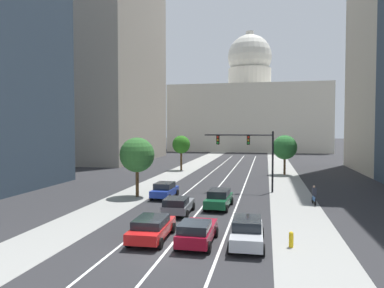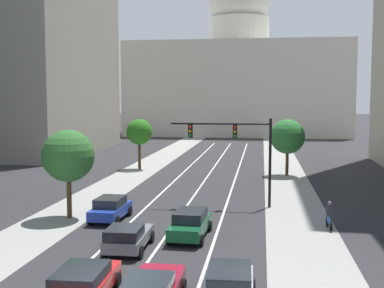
{
  "view_description": "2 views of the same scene",
  "coord_description": "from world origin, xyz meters",
  "px_view_note": "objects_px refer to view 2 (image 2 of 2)",
  "views": [
    {
      "loc": [
        5.3,
        -19.01,
        6.71
      ],
      "look_at": [
        -0.94,
        11.17,
        5.39
      ],
      "focal_mm": 33.62,
      "sensor_mm": 36.0,
      "label": 1
    },
    {
      "loc": [
        5.39,
        -16.33,
        7.9
      ],
      "look_at": [
        1.15,
        13.65,
        5.09
      ],
      "focal_mm": 46.44,
      "sensor_mm": 36.0,
      "label": 2
    }
  ],
  "objects_px": {
    "street_tree_near_left": "(139,132)",
    "street_tree_mid_left": "(68,156)",
    "car_green": "(190,223)",
    "car_gray": "(128,237)",
    "capitol_building": "(238,80)",
    "car_red": "(82,284)",
    "street_tree_near_right": "(288,137)",
    "car_blue": "(110,208)",
    "traffic_signal_mast": "(238,143)",
    "cyclist": "(329,215)"
  },
  "relations": [
    {
      "from": "street_tree_mid_left",
      "to": "car_red",
      "type": "bearing_deg",
      "value": -66.16
    },
    {
      "from": "street_tree_near_right",
      "to": "traffic_signal_mast",
      "type": "bearing_deg",
      "value": -105.63
    },
    {
      "from": "car_gray",
      "to": "car_blue",
      "type": "bearing_deg",
      "value": 23.65
    },
    {
      "from": "car_blue",
      "to": "street_tree_mid_left",
      "type": "relative_size",
      "value": 0.69
    },
    {
      "from": "car_blue",
      "to": "street_tree_near_left",
      "type": "relative_size",
      "value": 0.72
    },
    {
      "from": "car_green",
      "to": "traffic_signal_mast",
      "type": "xyz_separation_m",
      "value": [
        2.26,
        8.48,
        3.86
      ]
    },
    {
      "from": "car_red",
      "to": "car_blue",
      "type": "xyz_separation_m",
      "value": [
        -2.85,
        12.7,
        0.04
      ]
    },
    {
      "from": "cyclist",
      "to": "street_tree_near_left",
      "type": "distance_m",
      "value": 29.35
    },
    {
      "from": "car_gray",
      "to": "cyclist",
      "type": "distance_m",
      "value": 12.36
    },
    {
      "from": "car_blue",
      "to": "street_tree_near_left",
      "type": "height_order",
      "value": "street_tree_near_left"
    },
    {
      "from": "capitol_building",
      "to": "car_blue",
      "type": "height_order",
      "value": "capitol_building"
    },
    {
      "from": "capitol_building",
      "to": "car_red",
      "type": "distance_m",
      "value": 95.46
    },
    {
      "from": "street_tree_near_left",
      "to": "car_green",
      "type": "bearing_deg",
      "value": -70.03
    },
    {
      "from": "traffic_signal_mast",
      "to": "car_green",
      "type": "bearing_deg",
      "value": -104.95
    },
    {
      "from": "car_blue",
      "to": "street_tree_mid_left",
      "type": "distance_m",
      "value": 4.4
    },
    {
      "from": "car_blue",
      "to": "street_tree_near_left",
      "type": "distance_m",
      "value": 23.52
    },
    {
      "from": "car_gray",
      "to": "car_red",
      "type": "height_order",
      "value": "car_gray"
    },
    {
      "from": "capitol_building",
      "to": "car_blue",
      "type": "bearing_deg",
      "value": -92.98
    },
    {
      "from": "capitol_building",
      "to": "street_tree_near_right",
      "type": "relative_size",
      "value": 8.03
    },
    {
      "from": "capitol_building",
      "to": "car_gray",
      "type": "xyz_separation_m",
      "value": [
        -1.42,
        -88.24,
        -11.21
      ]
    },
    {
      "from": "street_tree_near_right",
      "to": "cyclist",
      "type": "bearing_deg",
      "value": -85.87
    },
    {
      "from": "car_red",
      "to": "street_tree_near_right",
      "type": "height_order",
      "value": "street_tree_near_right"
    },
    {
      "from": "car_blue",
      "to": "cyclist",
      "type": "relative_size",
      "value": 2.36
    },
    {
      "from": "car_green",
      "to": "car_gray",
      "type": "height_order",
      "value": "car_green"
    },
    {
      "from": "car_gray",
      "to": "street_tree_near_right",
      "type": "xyz_separation_m",
      "value": [
        9.38,
        26.72,
        3.24
      ]
    },
    {
      "from": "street_tree_near_left",
      "to": "car_gray",
      "type": "bearing_deg",
      "value": -77.1
    },
    {
      "from": "car_green",
      "to": "cyclist",
      "type": "bearing_deg",
      "value": -67.76
    },
    {
      "from": "street_tree_near_left",
      "to": "capitol_building",
      "type": "bearing_deg",
      "value": 82.21
    },
    {
      "from": "car_gray",
      "to": "street_tree_mid_left",
      "type": "height_order",
      "value": "street_tree_mid_left"
    },
    {
      "from": "car_green",
      "to": "street_tree_mid_left",
      "type": "distance_m",
      "value": 9.81
    },
    {
      "from": "street_tree_near_left",
      "to": "street_tree_mid_left",
      "type": "height_order",
      "value": "street_tree_mid_left"
    },
    {
      "from": "car_red",
      "to": "street_tree_near_left",
      "type": "relative_size",
      "value": 0.84
    },
    {
      "from": "capitol_building",
      "to": "street_tree_near_right",
      "type": "bearing_deg",
      "value": -82.62
    },
    {
      "from": "car_blue",
      "to": "street_tree_near_right",
      "type": "height_order",
      "value": "street_tree_near_right"
    },
    {
      "from": "car_red",
      "to": "traffic_signal_mast",
      "type": "bearing_deg",
      "value": -17.5
    },
    {
      "from": "street_tree_near_right",
      "to": "street_tree_mid_left",
      "type": "height_order",
      "value": "street_tree_mid_left"
    },
    {
      "from": "car_blue",
      "to": "traffic_signal_mast",
      "type": "xyz_separation_m",
      "value": [
        7.96,
        5.27,
        3.88
      ]
    },
    {
      "from": "car_red",
      "to": "street_tree_near_right",
      "type": "relative_size",
      "value": 0.81
    },
    {
      "from": "car_gray",
      "to": "street_tree_near_right",
      "type": "relative_size",
      "value": 0.72
    },
    {
      "from": "street_tree_near_left",
      "to": "street_tree_mid_left",
      "type": "distance_m",
      "value": 22.75
    },
    {
      "from": "car_gray",
      "to": "traffic_signal_mast",
      "type": "distance_m",
      "value": 13.12
    },
    {
      "from": "traffic_signal_mast",
      "to": "street_tree_near_right",
      "type": "distance_m",
      "value": 15.89
    },
    {
      "from": "street_tree_near_left",
      "to": "street_tree_mid_left",
      "type": "bearing_deg",
      "value": -87.61
    },
    {
      "from": "capitol_building",
      "to": "car_red",
      "type": "relative_size",
      "value": 9.86
    },
    {
      "from": "car_blue",
      "to": "car_gray",
      "type": "bearing_deg",
      "value": -153.41
    },
    {
      "from": "capitol_building",
      "to": "car_red",
      "type": "bearing_deg",
      "value": -90.86
    },
    {
      "from": "traffic_signal_mast",
      "to": "car_gray",
      "type": "bearing_deg",
      "value": -114.07
    },
    {
      "from": "traffic_signal_mast",
      "to": "street_tree_mid_left",
      "type": "distance_m",
      "value": 11.95
    },
    {
      "from": "car_green",
      "to": "street_tree_mid_left",
      "type": "bearing_deg",
      "value": 70.59
    },
    {
      "from": "capitol_building",
      "to": "street_tree_mid_left",
      "type": "height_order",
      "value": "capitol_building"
    }
  ]
}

